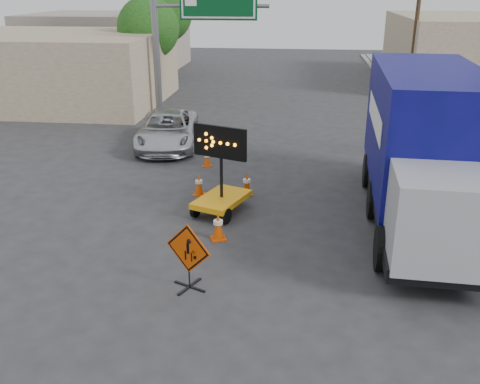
% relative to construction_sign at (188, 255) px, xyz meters
% --- Properties ---
extents(ground, '(100.00, 100.00, 0.00)m').
position_rel_construction_sign_xyz_m(ground, '(1.13, -0.08, -0.86)').
color(ground, '#2D2D30').
rests_on(ground, ground).
extents(curb_right, '(0.40, 60.00, 0.12)m').
position_rel_construction_sign_xyz_m(curb_right, '(8.33, 14.92, -0.80)').
color(curb_right, gray).
rests_on(curb_right, ground).
extents(sidewalk_right, '(4.00, 60.00, 0.15)m').
position_rel_construction_sign_xyz_m(sidewalk_right, '(10.63, 14.92, -0.79)').
color(sidewalk_right, gray).
rests_on(sidewalk_right, ground).
extents(storefront_left_near, '(14.00, 10.00, 4.00)m').
position_rel_construction_sign_xyz_m(storefront_left_near, '(-12.87, 19.92, 1.14)').
color(storefront_left_near, '#C3AF8D').
rests_on(storefront_left_near, ground).
extents(storefront_left_far, '(12.00, 10.00, 4.40)m').
position_rel_construction_sign_xyz_m(storefront_left_far, '(-13.87, 33.92, 1.34)').
color(storefront_left_far, '#A19486').
rests_on(storefront_left_far, ground).
extents(building_right_far, '(10.00, 14.00, 4.60)m').
position_rel_construction_sign_xyz_m(building_right_far, '(14.13, 29.92, 1.44)').
color(building_right_far, '#C3AF8D').
rests_on(building_right_far, ground).
extents(highway_gantry, '(6.18, 0.38, 6.90)m').
position_rel_construction_sign_xyz_m(highway_gantry, '(-3.30, 17.87, 4.21)').
color(highway_gantry, slate).
rests_on(highway_gantry, ground).
extents(utility_pole_far, '(1.80, 0.26, 9.00)m').
position_rel_construction_sign_xyz_m(utility_pole_far, '(9.13, 23.92, 3.82)').
color(utility_pole_far, '#452D1D').
rests_on(utility_pole_far, ground).
extents(tree_left_near, '(3.71, 3.71, 6.03)m').
position_rel_construction_sign_xyz_m(tree_left_near, '(-6.87, 21.92, 3.30)').
color(tree_left_near, '#452D1D').
rests_on(tree_left_near, ground).
extents(tree_left_far, '(4.10, 4.10, 6.66)m').
position_rel_construction_sign_xyz_m(tree_left_far, '(-7.87, 29.92, 3.73)').
color(tree_left_far, '#452D1D').
rests_on(tree_left_far, ground).
extents(construction_sign, '(1.13, 0.81, 1.63)m').
position_rel_construction_sign_xyz_m(construction_sign, '(0.00, 0.00, 0.00)').
color(construction_sign, black).
rests_on(construction_sign, ground).
extents(arrow_board, '(1.78, 2.23, 2.77)m').
position_rel_construction_sign_xyz_m(arrow_board, '(0.10, 4.47, -0.24)').
color(arrow_board, '#FDA90E').
rests_on(arrow_board, ground).
extents(pickup_truck, '(3.16, 5.60, 1.47)m').
position_rel_construction_sign_xyz_m(pickup_truck, '(-3.29, 11.41, -0.12)').
color(pickup_truck, silver).
rests_on(pickup_truck, ground).
extents(box_truck, '(3.34, 9.43, 4.42)m').
position_rel_construction_sign_xyz_m(box_truck, '(6.03, 4.50, 1.14)').
color(box_truck, black).
rests_on(box_truck, ground).
extents(cone_a, '(0.53, 0.53, 0.81)m').
position_rel_construction_sign_xyz_m(cone_a, '(0.28, 2.60, -0.46)').
color(cone_a, '#D64504').
rests_on(cone_a, ground).
extents(cone_b, '(0.44, 0.44, 0.74)m').
position_rel_construction_sign_xyz_m(cone_b, '(-0.87, 5.86, -0.49)').
color(cone_b, '#D64504').
rests_on(cone_b, ground).
extents(cone_c, '(0.51, 0.51, 0.79)m').
position_rel_construction_sign_xyz_m(cone_c, '(0.73, 6.04, -0.47)').
color(cone_c, '#D64504').
rests_on(cone_c, ground).
extents(cone_d, '(0.43, 0.43, 0.67)m').
position_rel_construction_sign_xyz_m(cone_d, '(-1.13, 8.90, -0.53)').
color(cone_d, '#D64504').
rests_on(cone_d, ground).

